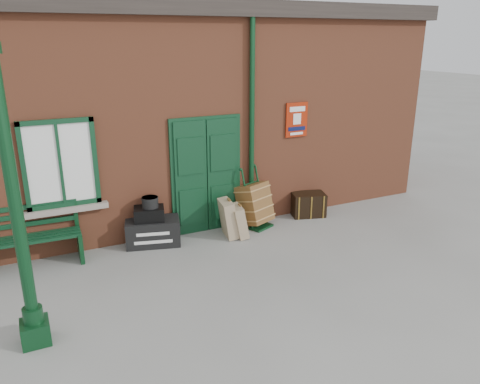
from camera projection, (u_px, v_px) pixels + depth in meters
ground at (255, 256)px, 8.22m from camera, size 80.00×80.00×0.00m
station_building at (184, 107)px, 10.52m from camera, size 10.30×4.30×4.36m
canopy_column at (21, 240)px, 5.44m from camera, size 0.34×0.34×3.61m
bench at (26, 236)px, 7.70m from camera, size 1.72×0.59×1.06m
houdini_trunk at (153, 232)px, 8.61m from camera, size 1.08×0.77×0.49m
strongbox at (149, 214)px, 8.47m from camera, size 0.62×0.51×0.24m
hatbox at (150, 202)px, 8.42m from camera, size 0.36×0.36×0.19m
suitcase_back at (228, 218)px, 8.91m from camera, size 0.37×0.55×0.73m
suitcase_front at (239, 221)px, 8.91m from camera, size 0.36×0.50×0.63m
porter_trolley at (255, 204)px, 9.38m from camera, size 0.77×0.80×1.19m
dark_trunk at (308, 204)px, 10.00m from camera, size 0.79×0.63×0.50m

